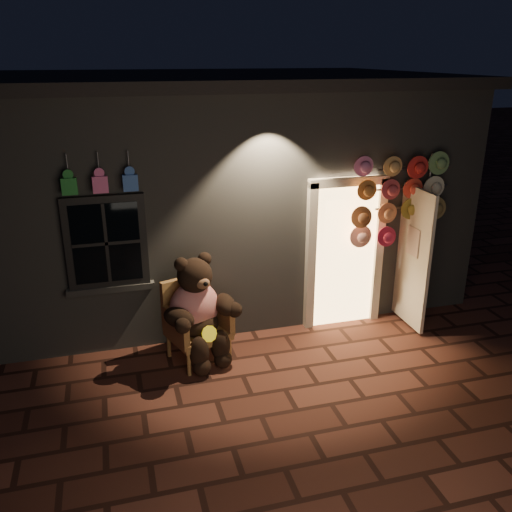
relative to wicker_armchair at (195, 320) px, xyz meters
name	(u,v)px	position (x,y,z in m)	size (l,w,h in m)	color
ground	(285,389)	(0.90, -1.05, -0.53)	(60.00, 60.00, 0.00)	brown
shop_building	(215,177)	(0.90, 2.94, 1.21)	(7.30, 5.95, 3.51)	slate
wicker_armchair	(195,320)	(0.00, 0.00, 0.00)	(0.89, 0.85, 1.06)	#B18D44
teddy_bear	(198,311)	(0.03, -0.13, 0.19)	(0.98, 0.92, 1.43)	red
hat_rack	(398,198)	(2.91, 0.23, 1.37)	(1.48, 0.22, 2.48)	#59595E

